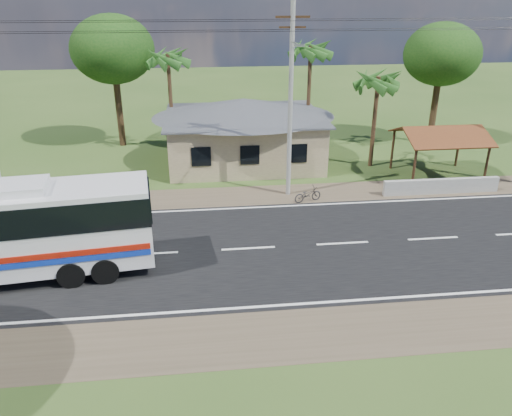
% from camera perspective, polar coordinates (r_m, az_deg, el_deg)
% --- Properties ---
extents(ground, '(120.00, 120.00, 0.00)m').
position_cam_1_polar(ground, '(23.31, -0.88, -4.68)').
color(ground, '#2E4A1A').
rests_on(ground, ground).
extents(road, '(120.00, 16.00, 0.03)m').
position_cam_1_polar(road, '(23.31, -0.88, -4.66)').
color(road, black).
rests_on(road, ground).
extents(house, '(12.40, 10.00, 5.00)m').
position_cam_1_polar(house, '(34.60, -1.40, 9.56)').
color(house, tan).
rests_on(house, ground).
extents(waiting_shed, '(5.20, 4.48, 3.35)m').
position_cam_1_polar(waiting_shed, '(33.62, 20.37, 7.83)').
color(waiting_shed, '#362213').
rests_on(waiting_shed, ground).
extents(concrete_barrier, '(7.00, 0.30, 0.90)m').
position_cam_1_polar(concrete_barrier, '(31.39, 20.40, 2.35)').
color(concrete_barrier, '#9E9E99').
rests_on(concrete_barrier, ground).
extents(utility_poles, '(32.80, 2.22, 11.00)m').
position_cam_1_polar(utility_poles, '(27.82, 3.29, 12.64)').
color(utility_poles, '#9E9E99').
rests_on(utility_poles, ground).
extents(palm_near, '(2.80, 2.80, 6.70)m').
position_cam_1_polar(palm_near, '(33.88, 13.78, 13.91)').
color(palm_near, '#47301E').
rests_on(palm_near, ground).
extents(palm_mid, '(2.80, 2.80, 8.20)m').
position_cam_1_polar(palm_mid, '(37.01, 6.26, 17.47)').
color(palm_mid, '#47301E').
rests_on(palm_mid, ground).
extents(palm_far, '(2.80, 2.80, 7.70)m').
position_cam_1_polar(palm_far, '(36.75, -10.04, 16.46)').
color(palm_far, '#47301E').
rests_on(palm_far, ground).
extents(tree_behind_house, '(6.00, 6.00, 9.61)m').
position_cam_1_polar(tree_behind_house, '(39.10, -16.06, 17.00)').
color(tree_behind_house, '#47301E').
rests_on(tree_behind_house, ground).
extents(tree_behind_shed, '(5.60, 5.60, 9.02)m').
position_cam_1_polar(tree_behind_shed, '(40.85, 20.47, 16.09)').
color(tree_behind_shed, '#47301E').
rests_on(tree_behind_shed, ground).
extents(motorcycle, '(1.74, 1.03, 0.86)m').
position_cam_1_polar(motorcycle, '(28.41, 5.93, 1.55)').
color(motorcycle, black).
rests_on(motorcycle, ground).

